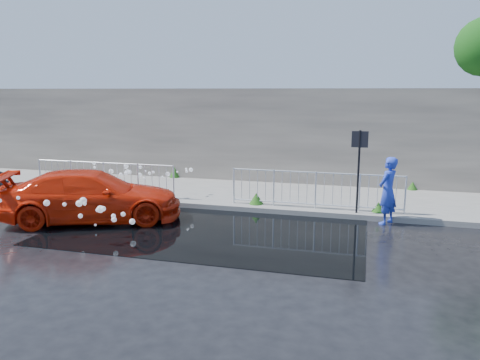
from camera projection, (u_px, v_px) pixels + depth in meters
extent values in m
plane|color=black|center=(176.00, 239.00, 11.47)|extent=(90.00, 90.00, 0.00)
cube|color=slate|center=(233.00, 193.00, 16.19)|extent=(30.00, 4.00, 0.15)
cube|color=slate|center=(215.00, 207.00, 14.29)|extent=(30.00, 0.25, 0.16)
cube|color=#5D564E|center=(249.00, 135.00, 17.93)|extent=(30.00, 0.60, 3.50)
cube|color=black|center=(209.00, 229.00, 12.28)|extent=(8.00, 5.00, 0.01)
cylinder|color=black|center=(358.00, 175.00, 13.07)|extent=(0.06, 0.06, 2.50)
cube|color=black|center=(360.00, 139.00, 12.88)|extent=(0.45, 0.04, 0.45)
cylinder|color=silver|center=(40.00, 175.00, 16.20)|extent=(0.05, 0.05, 1.10)
cylinder|color=silver|center=(174.00, 182.00, 14.90)|extent=(0.05, 0.05, 1.10)
cylinder|color=silver|center=(103.00, 163.00, 15.45)|extent=(5.00, 0.04, 0.04)
cylinder|color=silver|center=(105.00, 191.00, 15.63)|extent=(5.00, 0.04, 0.04)
cylinder|color=silver|center=(234.00, 185.00, 14.38)|extent=(0.05, 0.05, 1.10)
cylinder|color=silver|center=(405.00, 195.00, 13.07)|extent=(0.05, 0.05, 1.10)
cylinder|color=silver|center=(316.00, 173.00, 13.63)|extent=(5.00, 0.04, 0.04)
cylinder|color=silver|center=(315.00, 204.00, 13.81)|extent=(5.00, 0.04, 0.04)
cone|color=#1D4B14|center=(59.00, 186.00, 16.14)|extent=(0.40, 0.40, 0.34)
cone|color=#1D4B14|center=(160.00, 193.00, 15.15)|extent=(0.36, 0.36, 0.33)
cone|color=#1D4B14|center=(256.00, 198.00, 14.31)|extent=(0.44, 0.44, 0.35)
cone|color=#1D4B14|center=(378.00, 207.00, 13.38)|extent=(0.38, 0.38, 0.29)
cone|color=#1D4B14|center=(175.00, 172.00, 18.71)|extent=(0.42, 0.42, 0.41)
cone|color=#1D4B14|center=(412.00, 186.00, 16.38)|extent=(0.34, 0.34, 0.28)
sphere|color=white|center=(150.00, 173.00, 15.53)|extent=(0.11, 0.11, 0.11)
sphere|color=white|center=(186.00, 169.00, 15.30)|extent=(0.08, 0.08, 0.08)
sphere|color=white|center=(84.00, 191.00, 14.69)|extent=(0.17, 0.17, 0.17)
sphere|color=white|center=(103.00, 176.00, 15.57)|extent=(0.11, 0.11, 0.11)
sphere|color=white|center=(105.00, 180.00, 15.01)|extent=(0.16, 0.16, 0.16)
sphere|color=white|center=(145.00, 171.00, 15.43)|extent=(0.07, 0.07, 0.07)
sphere|color=white|center=(177.00, 172.00, 15.59)|extent=(0.06, 0.06, 0.06)
sphere|color=white|center=(92.00, 176.00, 15.47)|extent=(0.08, 0.08, 0.08)
sphere|color=white|center=(95.00, 167.00, 15.93)|extent=(0.09, 0.09, 0.09)
sphere|color=white|center=(187.00, 171.00, 15.22)|extent=(0.09, 0.09, 0.09)
sphere|color=white|center=(126.00, 171.00, 15.47)|extent=(0.06, 0.06, 0.06)
sphere|color=white|center=(90.00, 182.00, 14.87)|extent=(0.08, 0.08, 0.08)
sphere|color=white|center=(140.00, 175.00, 15.37)|extent=(0.13, 0.13, 0.13)
sphere|color=white|center=(111.00, 171.00, 15.76)|extent=(0.16, 0.16, 0.16)
sphere|color=white|center=(152.00, 191.00, 14.31)|extent=(0.07, 0.07, 0.07)
sphere|color=white|center=(98.00, 192.00, 14.21)|extent=(0.09, 0.09, 0.09)
sphere|color=white|center=(144.00, 178.00, 15.15)|extent=(0.07, 0.07, 0.07)
sphere|color=white|center=(93.00, 176.00, 15.66)|extent=(0.15, 0.15, 0.15)
sphere|color=white|center=(101.00, 173.00, 15.46)|extent=(0.13, 0.13, 0.13)
sphere|color=white|center=(88.00, 187.00, 14.69)|extent=(0.15, 0.15, 0.15)
sphere|color=white|center=(115.00, 197.00, 14.04)|extent=(0.10, 0.10, 0.10)
sphere|color=white|center=(103.00, 196.00, 14.25)|extent=(0.10, 0.10, 0.10)
sphere|color=white|center=(140.00, 167.00, 15.89)|extent=(0.11, 0.11, 0.11)
sphere|color=white|center=(92.00, 181.00, 15.21)|extent=(0.10, 0.10, 0.10)
sphere|color=white|center=(129.00, 172.00, 15.51)|extent=(0.14, 0.14, 0.14)
sphere|color=white|center=(168.00, 174.00, 15.01)|extent=(0.15, 0.15, 0.15)
sphere|color=white|center=(162.00, 177.00, 14.59)|extent=(0.07, 0.07, 0.07)
sphere|color=white|center=(96.00, 173.00, 15.79)|extent=(0.07, 0.07, 0.07)
sphere|color=white|center=(126.00, 173.00, 15.57)|extent=(0.07, 0.07, 0.07)
sphere|color=white|center=(126.00, 166.00, 16.09)|extent=(0.18, 0.18, 0.18)
sphere|color=white|center=(167.00, 193.00, 13.95)|extent=(0.15, 0.15, 0.15)
sphere|color=white|center=(147.00, 194.00, 13.95)|extent=(0.13, 0.13, 0.13)
sphere|color=white|center=(92.00, 190.00, 14.50)|extent=(0.09, 0.09, 0.09)
sphere|color=white|center=(191.00, 170.00, 15.51)|extent=(0.14, 0.14, 0.14)
sphere|color=white|center=(116.00, 180.00, 15.00)|extent=(0.18, 0.18, 0.18)
sphere|color=white|center=(85.00, 174.00, 15.52)|extent=(0.17, 0.17, 0.17)
sphere|color=white|center=(128.00, 171.00, 15.34)|extent=(0.12, 0.12, 0.12)
sphere|color=white|center=(94.00, 163.00, 16.12)|extent=(0.12, 0.12, 0.12)
sphere|color=white|center=(107.00, 189.00, 14.39)|extent=(0.07, 0.07, 0.07)
sphere|color=white|center=(126.00, 173.00, 15.19)|extent=(0.13, 0.13, 0.13)
sphere|color=white|center=(71.00, 185.00, 14.72)|extent=(0.12, 0.12, 0.12)
sphere|color=white|center=(121.00, 174.00, 15.25)|extent=(0.11, 0.11, 0.11)
sphere|color=white|center=(153.00, 172.00, 15.46)|extent=(0.09, 0.09, 0.09)
sphere|color=white|center=(47.00, 203.00, 11.43)|extent=(0.16, 0.16, 0.16)
sphere|color=white|center=(52.00, 220.00, 12.42)|extent=(0.10, 0.10, 0.10)
sphere|color=white|center=(83.00, 201.00, 10.81)|extent=(0.16, 0.16, 0.16)
sphere|color=white|center=(103.00, 209.00, 10.64)|extent=(0.12, 0.12, 0.12)
sphere|color=white|center=(123.00, 214.00, 11.18)|extent=(0.11, 0.11, 0.11)
sphere|color=white|center=(85.00, 204.00, 11.00)|extent=(0.09, 0.09, 0.09)
sphere|color=white|center=(80.00, 216.00, 11.62)|extent=(0.12, 0.12, 0.12)
sphere|color=white|center=(79.00, 204.00, 10.88)|extent=(0.15, 0.15, 0.15)
sphere|color=white|center=(98.00, 210.00, 10.35)|extent=(0.09, 0.09, 0.09)
sphere|color=white|center=(18.00, 198.00, 11.27)|extent=(0.09, 0.09, 0.09)
sphere|color=white|center=(113.00, 216.00, 11.50)|extent=(0.12, 0.12, 0.12)
sphere|color=white|center=(114.00, 220.00, 11.50)|extent=(0.13, 0.13, 0.13)
sphere|color=white|center=(64.00, 204.00, 10.89)|extent=(0.10, 0.10, 0.10)
sphere|color=white|center=(132.00, 222.00, 11.85)|extent=(0.15, 0.15, 0.15)
sphere|color=white|center=(100.00, 209.00, 10.99)|extent=(0.18, 0.18, 0.18)
sphere|color=white|center=(35.00, 214.00, 12.61)|extent=(0.13, 0.13, 0.13)
sphere|color=white|center=(95.00, 225.00, 12.10)|extent=(0.06, 0.06, 0.06)
sphere|color=white|center=(0.00, 201.00, 11.62)|extent=(0.10, 0.10, 0.10)
imported|color=red|center=(92.00, 196.00, 12.92)|extent=(5.23, 3.69, 1.41)
imported|color=blue|center=(388.00, 191.00, 12.58)|extent=(0.71, 0.80, 1.84)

